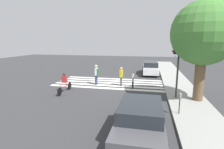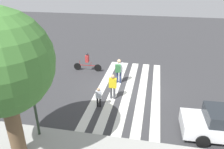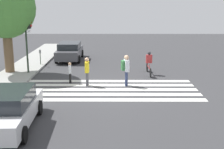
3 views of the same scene
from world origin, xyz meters
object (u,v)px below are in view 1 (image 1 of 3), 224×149
Objects in this scene: pedestrian_adult_blue_shirt at (121,75)px; car_parked_dark_suv at (140,120)px; parking_meter at (180,99)px; traffic_light at (176,57)px; car_parked_silver_sedan at (150,68)px; pedestrian_child_with_backpack at (133,80)px; cyclist_near_curb at (65,82)px; street_tree at (204,34)px; pedestrian_adult_tall_backpack at (97,73)px.

pedestrian_adult_blue_shirt is 0.37× the size of car_parked_dark_suv.
pedestrian_adult_blue_shirt is (-5.60, -4.04, -0.01)m from parking_meter.
traffic_light is 9.50m from car_parked_silver_sedan.
pedestrian_child_with_backpack is 0.75× the size of pedestrian_adult_blue_shirt.
pedestrian_child_with_backpack is (-4.97, -2.95, -0.24)m from parking_meter.
parking_meter is 5.78m from pedestrian_child_with_backpack.
car_parked_dark_suv is at bearing -20.52° from traffic_light.
cyclist_near_curb is 8.01m from car_parked_dark_suv.
traffic_light is 8.31m from cyclist_near_curb.
parking_meter is 3.15m from car_parked_dark_suv.
pedestrian_child_with_backpack is 0.27× the size of car_parked_silver_sedan.
street_tree is 3.51× the size of pedestrian_adult_tall_backpack.
car_parked_silver_sedan is (-9.11, -1.60, -2.13)m from traffic_light.
traffic_light is at bearing -127.13° from pedestrian_adult_tall_backpack.
pedestrian_adult_tall_backpack is at bearing -111.21° from street_tree.
car_parked_silver_sedan reaches higher than pedestrian_child_with_backpack.
pedestrian_child_with_backpack is at bearing -149.30° from parking_meter.
traffic_light is 3.26× the size of pedestrian_child_with_backpack.
cyclist_near_curb is at bearing -108.76° from parking_meter.
parking_meter is 0.55× the size of cyclist_near_curb.
car_parked_silver_sedan is at bearing -170.06° from traffic_light.
pedestrian_adult_tall_backpack is at bearing -39.45° from car_parked_silver_sedan.
cyclist_near_curb is at bearing -130.56° from car_parked_dark_suv.
street_tree is at bearing 87.48° from cyclist_near_curb.
car_parked_dark_suv is (5.27, -1.97, -2.14)m from traffic_light.
pedestrian_adult_tall_backpack reaches higher than parking_meter.
traffic_light reaches higher than pedestrian_adult_blue_shirt.
car_parked_silver_sedan is at bearing -161.91° from street_tree.
pedestrian_adult_tall_backpack reaches higher than car_parked_dark_suv.
car_parked_silver_sedan is (-11.89, -1.53, -0.19)m from parking_meter.
pedestrian_adult_blue_shirt is (-0.63, -1.09, 0.23)m from pedestrian_child_with_backpack.
car_parked_silver_sedan is (-6.29, 4.78, -0.30)m from pedestrian_adult_tall_backpack.
pedestrian_adult_tall_backpack is (-2.83, -6.38, -1.83)m from traffic_light.
pedestrian_adult_blue_shirt is 0.36× the size of car_parked_silver_sedan.
pedestrian_adult_blue_shirt is at bearing -144.18° from parking_meter.
pedestrian_child_with_backpack is 7.54m from car_parked_dark_suv.
pedestrian_child_with_backpack is at bearing -126.05° from traffic_light.
pedestrian_adult_blue_shirt is at bearing -124.55° from traffic_light.
cyclist_near_curb is (2.89, -3.95, -0.09)m from pedestrian_adult_blue_shirt.
street_tree is (0.21, 1.45, 1.46)m from traffic_light.
traffic_light is at bearing 7.72° from car_parked_silver_sedan.
pedestrian_child_with_backpack is at bearing -118.34° from street_tree.
traffic_light is at bearing -133.95° from pedestrian_child_with_backpack.
car_parked_dark_suv is at bearing -34.08° from street_tree.
pedestrian_child_with_backpack is (0.63, 3.36, -0.35)m from pedestrian_adult_tall_backpack.
cyclist_near_curb is (0.06, -8.06, -2.04)m from traffic_light.
pedestrian_adult_tall_backpack is at bearing -131.58° from parking_meter.
traffic_light reaches higher than parking_meter.
car_parked_silver_sedan is at bearing -50.47° from pedestrian_adult_tall_backpack.
street_tree is 2.73× the size of cyclist_near_curb.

